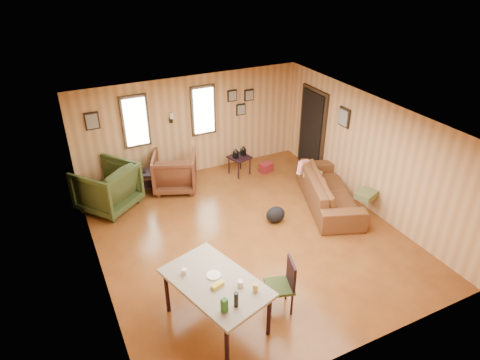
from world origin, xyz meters
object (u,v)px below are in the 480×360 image
object	(u,v)px
end_table	(149,178)
side_table	(239,156)
recliner_brown	(175,170)
sofa	(330,185)
dining_table	(216,286)
recliner_green	(107,185)

from	to	relation	value
end_table	side_table	world-z (taller)	side_table
recliner_brown	sofa	bearing A→B (deg)	165.16
sofa	dining_table	size ratio (longest dim) A/B	1.32
recliner_brown	recliner_green	size ratio (longest dim) A/B	0.89
recliner_green	side_table	xyz separation A→B (m)	(3.16, 0.13, -0.05)
recliner_brown	dining_table	xyz separation A→B (m)	(-0.73, -4.09, 0.25)
recliner_brown	end_table	xyz separation A→B (m)	(-0.57, 0.16, -0.14)
end_table	side_table	xyz separation A→B (m)	(2.20, -0.17, 0.15)
end_table	side_table	size ratio (longest dim) A/B	0.85
recliner_green	dining_table	world-z (taller)	recliner_green
sofa	dining_table	xyz separation A→B (m)	(-3.49, -2.00, 0.27)
sofa	recliner_brown	xyz separation A→B (m)	(-2.76, 2.09, 0.03)
side_table	recliner_green	bearing A→B (deg)	-177.56
sofa	recliner_brown	bearing A→B (deg)	73.59
side_table	dining_table	bearing A→B (deg)	-120.06
recliner_green	side_table	bearing A→B (deg)	144.46
recliner_brown	recliner_green	xyz separation A→B (m)	(-1.53, -0.15, 0.06)
sofa	side_table	world-z (taller)	sofa
recliner_brown	end_table	world-z (taller)	recliner_brown
recliner_brown	recliner_green	world-z (taller)	recliner_green
end_table	sofa	bearing A→B (deg)	-33.98
side_table	sofa	bearing A→B (deg)	-61.40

